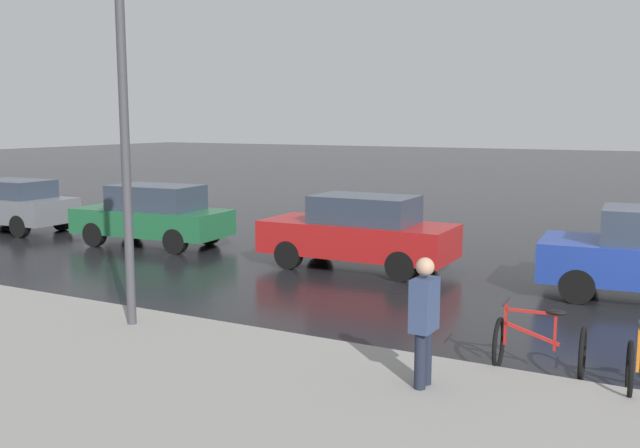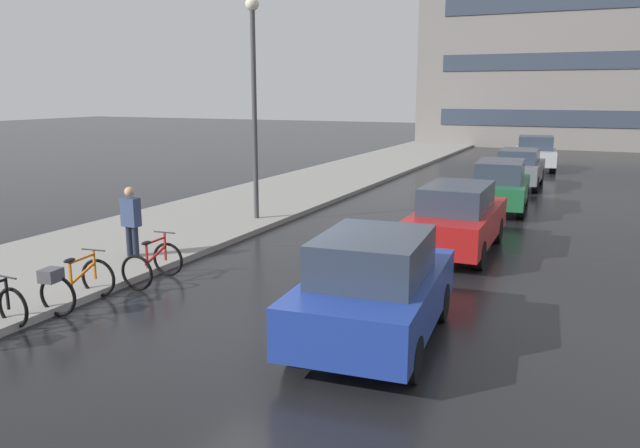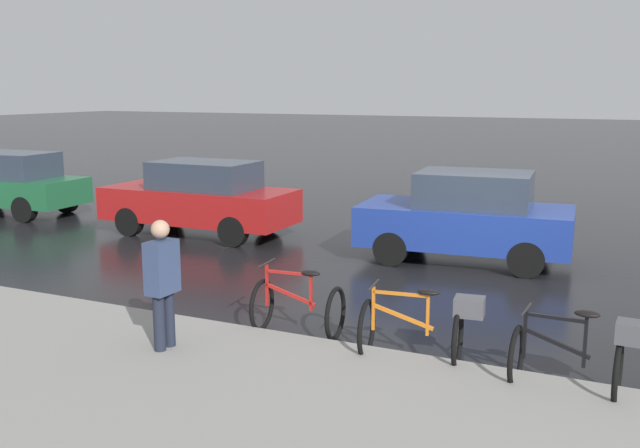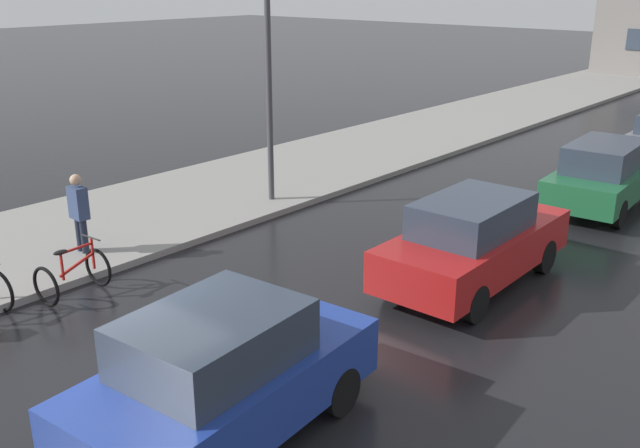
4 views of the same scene
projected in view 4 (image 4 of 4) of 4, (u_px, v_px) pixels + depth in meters
The scene contains 8 objects.
ground_plane at pixel (105, 403), 9.34m from camera, with size 140.00×140.00×0.00m, color black.
sidewalk_kerb at pixel (291, 171), 20.17m from camera, with size 4.80×60.00×0.14m, color gray.
bicycle_third at pixel (73, 275), 12.35m from camera, with size 0.80×1.16×0.96m.
car_blue at pixel (222, 376), 8.36m from camera, with size 2.14×4.03×1.71m.
car_red at pixel (474, 241), 12.67m from camera, with size 1.78×4.35×1.65m.
car_green at pixel (604, 175), 16.96m from camera, with size 1.98×4.28×1.62m.
pedestrian at pixel (79, 212), 13.82m from camera, with size 0.41×0.26×1.72m.
streetlamp at pixel (268, 37), 16.15m from camera, with size 0.38×0.38×6.33m.
Camera 4 is at (7.40, -4.24, 5.29)m, focal length 40.00 mm.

